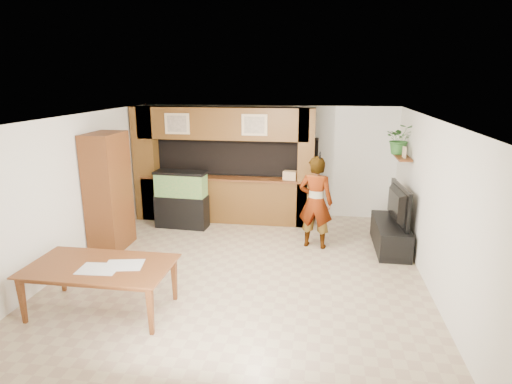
% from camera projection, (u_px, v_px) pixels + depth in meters
% --- Properties ---
extents(floor, '(6.50, 6.50, 0.00)m').
position_uv_depth(floor, '(243.00, 269.00, 7.43)').
color(floor, tan).
rests_on(floor, ground).
extents(ceiling, '(6.50, 6.50, 0.00)m').
position_uv_depth(ceiling, '(242.00, 118.00, 6.76)').
color(ceiling, white).
rests_on(ceiling, wall_back).
extents(wall_back, '(6.00, 0.00, 6.00)m').
position_uv_depth(wall_back, '(267.00, 161.00, 10.20)').
color(wall_back, silver).
rests_on(wall_back, floor).
extents(wall_left, '(0.00, 6.50, 6.50)m').
position_uv_depth(wall_left, '(75.00, 190.00, 7.52)').
color(wall_left, silver).
rests_on(wall_left, floor).
extents(wall_right, '(0.00, 6.50, 6.50)m').
position_uv_depth(wall_right, '(432.00, 204.00, 6.66)').
color(wall_right, silver).
rests_on(wall_right, floor).
extents(partition, '(4.20, 0.99, 2.60)m').
position_uv_depth(partition, '(222.00, 164.00, 9.75)').
color(partition, brown).
rests_on(partition, floor).
extents(wall_clock, '(0.05, 0.25, 0.25)m').
position_uv_depth(wall_clock, '(102.00, 147.00, 8.32)').
color(wall_clock, black).
rests_on(wall_clock, wall_left).
extents(wall_shelf, '(0.25, 0.90, 0.04)m').
position_uv_depth(wall_shelf, '(402.00, 157.00, 8.44)').
color(wall_shelf, brown).
rests_on(wall_shelf, wall_right).
extents(pantry_cabinet, '(0.56, 0.92, 2.24)m').
position_uv_depth(pantry_cabinet, '(109.00, 192.00, 8.10)').
color(pantry_cabinet, brown).
rests_on(pantry_cabinet, floor).
extents(trash_can, '(0.31, 0.31, 0.57)m').
position_uv_depth(trash_can, '(105.00, 236.00, 8.15)').
color(trash_can, '#B2B2B7').
rests_on(trash_can, floor).
extents(aquarium, '(1.14, 0.43, 1.26)m').
position_uv_depth(aquarium, '(182.00, 200.00, 9.38)').
color(aquarium, black).
rests_on(aquarium, floor).
extents(tv_stand, '(0.57, 1.56, 0.52)m').
position_uv_depth(tv_stand, '(390.00, 235.00, 8.28)').
color(tv_stand, black).
rests_on(tv_stand, floor).
extents(television, '(0.27, 1.29, 0.74)m').
position_uv_depth(television, '(393.00, 204.00, 8.12)').
color(television, black).
rests_on(television, tv_stand).
extents(photo_frame, '(0.05, 0.16, 0.21)m').
position_uv_depth(photo_frame, '(404.00, 152.00, 8.23)').
color(photo_frame, tan).
rests_on(photo_frame, wall_shelf).
extents(potted_plant, '(0.56, 0.49, 0.61)m').
position_uv_depth(potted_plant, '(400.00, 139.00, 8.57)').
color(potted_plant, '#2D6428').
rests_on(potted_plant, wall_shelf).
extents(person, '(0.73, 0.55, 1.80)m').
position_uv_depth(person, '(316.00, 202.00, 8.19)').
color(person, '#A38459').
rests_on(person, floor).
extents(microphone, '(0.03, 0.09, 0.15)m').
position_uv_depth(microphone, '(320.00, 155.00, 7.79)').
color(microphone, black).
rests_on(microphone, person).
extents(dining_table, '(2.00, 1.11, 0.70)m').
position_uv_depth(dining_table, '(101.00, 289.00, 5.97)').
color(dining_table, brown).
rests_on(dining_table, floor).
extents(newspaper_a, '(0.55, 0.42, 0.01)m').
position_uv_depth(newspaper_a, '(99.00, 269.00, 5.79)').
color(newspaper_a, silver).
rests_on(newspaper_a, dining_table).
extents(newspaper_b, '(0.58, 0.47, 0.01)m').
position_uv_depth(newspaper_b, '(124.00, 265.00, 5.90)').
color(newspaper_b, silver).
rests_on(newspaper_b, dining_table).
extents(counter_box, '(0.33, 0.25, 0.20)m').
position_uv_depth(counter_box, '(290.00, 175.00, 9.39)').
color(counter_box, tan).
rests_on(counter_box, partition).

